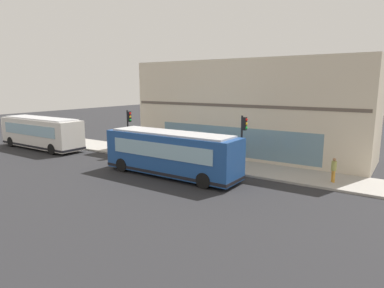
# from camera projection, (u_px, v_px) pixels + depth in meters

# --- Properties ---
(ground) EXTENTS (120.00, 120.00, 0.00)m
(ground) POSITION_uv_depth(u_px,v_px,m) (188.00, 179.00, 22.35)
(ground) COLOR #262628
(sidewalk_curb) EXTENTS (3.88, 40.00, 0.15)m
(sidewalk_curb) POSITION_uv_depth(u_px,v_px,m) (221.00, 164.00, 26.05)
(sidewalk_curb) COLOR #9E9991
(sidewalk_curb) RESTS_ON ground
(building_corner) EXTENTS (6.48, 20.36, 8.28)m
(building_corner) POSITION_uv_depth(u_px,v_px,m) (250.00, 109.00, 29.54)
(building_corner) COLOR beige
(building_corner) RESTS_ON ground
(city_bus_nearside) EXTENTS (2.68, 10.06, 3.07)m
(city_bus_nearside) POSITION_uv_depth(u_px,v_px,m) (171.00, 154.00, 22.79)
(city_bus_nearside) COLOR #1E478C
(city_bus_nearside) RESTS_ON ground
(city_bus_far_down_street) EXTENTS (2.63, 10.05, 3.07)m
(city_bus_far_down_street) POSITION_uv_depth(u_px,v_px,m) (41.00, 133.00, 32.51)
(city_bus_far_down_street) COLOR silver
(city_bus_far_down_street) RESTS_ON ground
(traffic_light_near_corner) EXTENTS (0.32, 0.49, 3.99)m
(traffic_light_near_corner) POSITION_uv_depth(u_px,v_px,m) (243.00, 133.00, 22.95)
(traffic_light_near_corner) COLOR black
(traffic_light_near_corner) RESTS_ON sidewalk_curb
(traffic_light_down_block) EXTENTS (0.32, 0.49, 3.90)m
(traffic_light_down_block) POSITION_uv_depth(u_px,v_px,m) (129.00, 124.00, 28.85)
(traffic_light_down_block) COLOR black
(traffic_light_down_block) RESTS_ON sidewalk_curb
(fire_hydrant) EXTENTS (0.35, 0.35, 0.74)m
(fire_hydrant) POSITION_uv_depth(u_px,v_px,m) (231.00, 159.00, 25.81)
(fire_hydrant) COLOR red
(fire_hydrant) RESTS_ON sidewalk_curb
(pedestrian_near_building_entrance) EXTENTS (0.32, 0.32, 1.57)m
(pedestrian_near_building_entrance) POSITION_uv_depth(u_px,v_px,m) (334.00, 168.00, 20.87)
(pedestrian_near_building_entrance) COLOR gold
(pedestrian_near_building_entrance) RESTS_ON sidewalk_curb
(pedestrian_near_hydrant) EXTENTS (0.32, 0.32, 1.79)m
(pedestrian_near_hydrant) POSITION_uv_depth(u_px,v_px,m) (239.00, 154.00, 24.60)
(pedestrian_near_hydrant) COLOR silver
(pedestrian_near_hydrant) RESTS_ON sidewalk_curb
(pedestrian_by_light_pole) EXTENTS (0.32, 0.32, 1.59)m
(pedestrian_by_light_pole) POSITION_uv_depth(u_px,v_px,m) (192.00, 148.00, 27.42)
(pedestrian_by_light_pole) COLOR gold
(pedestrian_by_light_pole) RESTS_ON sidewalk_curb
(newspaper_vending_box) EXTENTS (0.44, 0.43, 0.90)m
(newspaper_vending_box) POSITION_uv_depth(u_px,v_px,m) (219.00, 159.00, 25.38)
(newspaper_vending_box) COLOR #197233
(newspaper_vending_box) RESTS_ON sidewalk_curb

